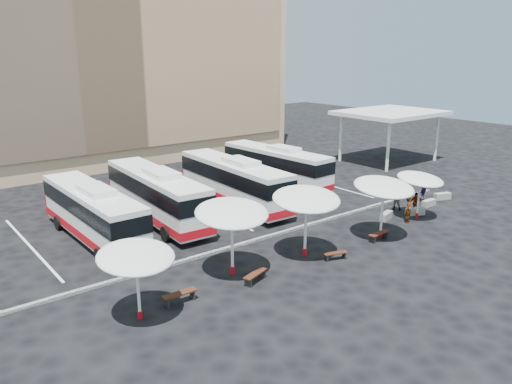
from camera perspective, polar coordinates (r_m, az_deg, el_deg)
ground at (r=30.64m, az=2.00°, el=-5.49°), size 120.00×120.00×0.00m
sandstone_building at (r=56.73m, az=-20.01°, el=16.47°), size 42.00×18.25×29.60m
service_canopy at (r=53.38m, az=15.12°, el=8.59°), size 10.00×8.00×5.20m
curb_divider at (r=30.97m, az=1.41°, el=-5.10°), size 34.00×0.25×0.15m
bay_lines at (r=36.75m, az=-6.05°, el=-1.87°), size 24.15×12.00×0.01m
bus_0 at (r=31.61m, az=-18.16°, el=-2.15°), size 2.68×11.15×3.53m
bus_1 at (r=34.10m, az=-11.31°, el=-0.21°), size 3.15×11.75×3.69m
bus_2 at (r=36.87m, az=-2.56°, el=1.30°), size 3.04×11.69×3.68m
bus_3 at (r=42.39m, az=2.27°, el=3.11°), size 3.10×11.17×3.51m
sunshade_0 at (r=21.50m, az=-13.56°, el=-7.23°), size 3.30×3.34×3.40m
sunshade_1 at (r=24.97m, az=-2.79°, el=-2.45°), size 4.67×4.70×3.91m
sunshade_2 at (r=27.37m, az=5.77°, el=-0.84°), size 4.97×4.99×3.92m
sunshade_3 at (r=30.96m, az=14.40°, el=0.52°), size 4.17×4.21×3.80m
sunshade_4 at (r=35.51m, az=18.26°, el=1.37°), size 3.32×3.35×3.24m
wood_bench_0 at (r=23.55m, az=-8.69°, el=-11.56°), size 1.65×0.47×0.50m
wood_bench_1 at (r=25.20m, az=-0.08°, el=-9.48°), size 1.64×0.90×0.49m
wood_bench_2 at (r=28.09m, az=9.07°, el=-7.04°), size 1.41×0.79×0.42m
wood_bench_3 at (r=31.34m, az=13.87°, el=-4.73°), size 1.63×0.54×0.49m
conc_bench_0 at (r=35.32m, az=14.65°, el=-2.66°), size 1.37×0.78×0.49m
conc_bench_1 at (r=36.82m, az=17.73°, el=-2.13°), size 1.41×0.97×0.50m
conc_bench_2 at (r=39.22m, az=19.14°, el=-1.19°), size 1.26×0.43×0.47m
conc_bench_3 at (r=41.32m, az=20.51°, el=-0.45°), size 1.41×0.89×0.50m
passenger_0 at (r=34.87m, az=17.05°, el=-1.94°), size 0.79×0.73×1.81m
passenger_1 at (r=37.44m, az=15.74°, el=-0.60°), size 1.09×1.13×1.83m
passenger_2 at (r=37.04m, az=17.76°, el=-1.18°), size 0.98×0.70×1.54m
passenger_3 at (r=40.35m, az=18.49°, el=0.12°), size 1.03×0.65×1.52m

